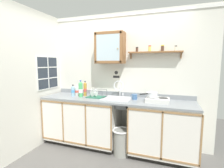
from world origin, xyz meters
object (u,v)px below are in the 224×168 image
at_px(hot_plate_stove, 157,100).
at_px(warning_sign, 116,74).
at_px(bottle_opaque_white_3, 77,91).
at_px(dish_rack, 96,96).
at_px(trash_bin, 121,142).
at_px(mug, 134,97).
at_px(bottle_juice_amber_0, 85,89).
at_px(wall_cabinet, 110,48).
at_px(bottle_water_blue_2, 73,91).
at_px(sink, 117,100).
at_px(bottle_soda_green_1, 81,89).
at_px(saucepan, 152,94).

bearing_deg(hot_plate_stove, warning_sign, 158.62).
xyz_separation_m(bottle_opaque_white_3, dish_rack, (0.45, -0.05, -0.06)).
distance_m(hot_plate_stove, trash_bin, 0.95).
distance_m(bottle_opaque_white_3, mug, 1.18).
bearing_deg(mug, bottle_juice_amber_0, 179.84).
xyz_separation_m(wall_cabinet, warning_sign, (0.08, 0.13, -0.50)).
xyz_separation_m(bottle_juice_amber_0, bottle_water_blue_2, (-0.21, -0.11, -0.03)).
relative_size(dish_rack, trash_bin, 0.78).
xyz_separation_m(sink, hot_plate_stove, (0.72, -0.05, 0.06)).
xyz_separation_m(bottle_water_blue_2, wall_cabinet, (0.70, 0.21, 0.82)).
height_order(bottle_soda_green_1, mug, bottle_soda_green_1).
distance_m(saucepan, trash_bin, 0.97).
xyz_separation_m(bottle_water_blue_2, warning_sign, (0.79, 0.34, 0.33)).
bearing_deg(dish_rack, saucepan, -0.84).
relative_size(dish_rack, warning_sign, 1.49).
bearing_deg(dish_rack, hot_plate_stove, -1.74).
relative_size(saucepan, wall_cabinet, 0.49).
height_order(saucepan, dish_rack, dish_rack).
bearing_deg(dish_rack, wall_cabinet, 35.44).
xyz_separation_m(bottle_water_blue_2, bottle_opaque_white_3, (0.03, 0.10, -0.01)).
distance_m(sink, bottle_water_blue_2, 0.90).
bearing_deg(dish_rack, trash_bin, -20.71).
relative_size(bottle_water_blue_2, mug, 1.75).
xyz_separation_m(wall_cabinet, trash_bin, (0.34, -0.38, -1.63)).
bearing_deg(bottle_soda_green_1, sink, 6.40).
bearing_deg(warning_sign, sink, -68.52).
bearing_deg(bottle_opaque_white_3, trash_bin, -14.84).
distance_m(bottle_opaque_white_3, wall_cabinet, 1.08).
bearing_deg(bottle_water_blue_2, hot_plate_stove, 0.58).
bearing_deg(bottle_water_blue_2, wall_cabinet, 16.97).
xyz_separation_m(bottle_soda_green_1, bottle_water_blue_2, (-0.18, 0.01, -0.04)).
relative_size(hot_plate_stove, wall_cabinet, 0.65).
height_order(hot_plate_stove, bottle_soda_green_1, bottle_soda_green_1).
bearing_deg(saucepan, bottle_water_blue_2, -178.66).
bearing_deg(bottle_water_blue_2, mug, 5.21).
distance_m(sink, bottle_juice_amber_0, 0.70).
height_order(sink, bottle_juice_amber_0, sink).
relative_size(hot_plate_stove, dish_rack, 1.07).
xyz_separation_m(dish_rack, wall_cabinet, (0.23, 0.16, 0.90)).
xyz_separation_m(sink, warning_sign, (-0.11, 0.27, 0.45)).
distance_m(bottle_soda_green_1, wall_cabinet, 0.97).
bearing_deg(saucepan, trash_bin, -156.99).
relative_size(bottle_soda_green_1, dish_rack, 0.91).
xyz_separation_m(bottle_juice_amber_0, bottle_opaque_white_3, (-0.18, -0.01, -0.04)).
bearing_deg(bottle_juice_amber_0, saucepan, -3.37).
bearing_deg(bottle_opaque_white_3, sink, -2.47).
bearing_deg(sink, saucepan, -2.89).
bearing_deg(warning_sign, dish_rack, -137.43).
bearing_deg(saucepan, bottle_soda_green_1, -177.92).
distance_m(sink, saucepan, 0.64).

